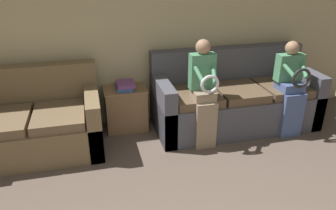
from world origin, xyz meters
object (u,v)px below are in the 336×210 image
object	(u,v)px
child_left_seated	(204,90)
child_right_seated	(291,85)
book_stack	(125,86)
couch_main	(234,100)
couch_side	(35,124)
side_shelf	(126,108)

from	to	relation	value
child_left_seated	child_right_seated	xyz separation A→B (m)	(1.16, -0.01, -0.05)
child_right_seated	book_stack	distance (m)	2.12
couch_main	child_left_seated	distance (m)	0.78
couch_side	child_right_seated	world-z (taller)	child_right_seated
book_stack	child_left_seated	bearing A→B (deg)	-34.94
child_right_seated	side_shelf	distance (m)	2.15
child_left_seated	book_stack	world-z (taller)	child_left_seated
child_right_seated	side_shelf	bearing A→B (deg)	162.98
couch_main	child_right_seated	distance (m)	0.76
couch_main	child_right_seated	world-z (taller)	child_right_seated
couch_main	book_stack	bearing A→B (deg)	171.07
couch_main	couch_side	size ratio (longest dim) A/B	1.41
couch_side	child_right_seated	xyz separation A→B (m)	(3.15, -0.36, 0.33)
child_right_seated	book_stack	xyz separation A→B (m)	(-2.03, 0.61, -0.04)
couch_side	child_right_seated	bearing A→B (deg)	-6.48
side_shelf	book_stack	xyz separation A→B (m)	(0.00, -0.01, 0.32)
child_right_seated	book_stack	bearing A→B (deg)	163.19
book_stack	couch_main	bearing A→B (deg)	-8.93
couch_main	child_left_seated	size ratio (longest dim) A/B	1.68
couch_side	side_shelf	world-z (taller)	couch_side
side_shelf	book_stack	size ratio (longest dim) A/B	2.01
couch_side	book_stack	bearing A→B (deg)	12.79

